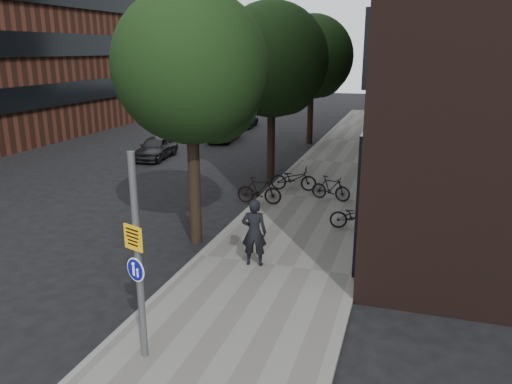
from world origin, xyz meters
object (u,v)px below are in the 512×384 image
at_px(signpost, 138,258).
at_px(parked_car_near, 156,147).
at_px(pedestrian, 254,232).
at_px(parked_bike_facade_near, 356,216).

height_order(signpost, parked_car_near, signpost).
xyz_separation_m(pedestrian, parked_car_near, (-9.34, 11.88, -0.43)).
bearing_deg(signpost, parked_car_near, 137.42).
bearing_deg(pedestrian, parked_car_near, -61.46).
xyz_separation_m(signpost, parked_car_near, (-8.61, 16.49, -1.51)).
bearing_deg(parked_car_near, signpost, -67.74).
xyz_separation_m(parked_bike_facade_near, parked_car_near, (-11.65, 8.25, 0.05)).
relative_size(signpost, parked_car_near, 1.10).
distance_m(parked_bike_facade_near, parked_car_near, 14.28).
height_order(signpost, pedestrian, signpost).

